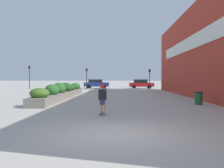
{
  "coord_description": "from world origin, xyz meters",
  "views": [
    {
      "loc": [
        0.09,
        -7.91,
        1.78
      ],
      "look_at": [
        -0.53,
        10.65,
        1.33
      ],
      "focal_mm": 40.0,
      "sensor_mm": 36.0,
      "label": 1
    }
  ],
  "objects_px": {
    "skateboard": "(102,114)",
    "car_center_left": "(195,83)",
    "traffic_light_right": "(150,75)",
    "traffic_light_far_left": "(29,73)",
    "traffic_light_left": "(87,75)",
    "car_leftmost": "(141,84)",
    "car_center_right": "(96,84)",
    "trash_bin": "(198,98)",
    "skateboarder": "(102,95)"
  },
  "relations": [
    {
      "from": "car_center_left",
      "to": "traffic_light_far_left",
      "type": "height_order",
      "value": "traffic_light_far_left"
    },
    {
      "from": "car_leftmost",
      "to": "traffic_light_right",
      "type": "distance_m",
      "value": 3.89
    },
    {
      "from": "traffic_light_left",
      "to": "traffic_light_right",
      "type": "height_order",
      "value": "traffic_light_left"
    },
    {
      "from": "traffic_light_left",
      "to": "traffic_light_right",
      "type": "relative_size",
      "value": 1.04
    },
    {
      "from": "skateboard",
      "to": "traffic_light_right",
      "type": "relative_size",
      "value": 0.18
    },
    {
      "from": "traffic_light_right",
      "to": "traffic_light_far_left",
      "type": "xyz_separation_m",
      "value": [
        -19.14,
        0.26,
        0.34
      ]
    },
    {
      "from": "car_leftmost",
      "to": "car_center_right",
      "type": "distance_m",
      "value": 7.64
    },
    {
      "from": "traffic_light_far_left",
      "to": "traffic_light_right",
      "type": "bearing_deg",
      "value": -0.79
    },
    {
      "from": "trash_bin",
      "to": "traffic_light_right",
      "type": "height_order",
      "value": "traffic_light_right"
    },
    {
      "from": "skateboarder",
      "to": "traffic_light_right",
      "type": "height_order",
      "value": "traffic_light_right"
    },
    {
      "from": "car_center_left",
      "to": "car_leftmost",
      "type": "bearing_deg",
      "value": 98.41
    },
    {
      "from": "skateboarder",
      "to": "traffic_light_right",
      "type": "xyz_separation_m",
      "value": [
        5.44,
        27.28,
        1.23
      ]
    },
    {
      "from": "traffic_light_right",
      "to": "traffic_light_far_left",
      "type": "bearing_deg",
      "value": 179.21
    },
    {
      "from": "car_center_right",
      "to": "traffic_light_left",
      "type": "height_order",
      "value": "traffic_light_left"
    },
    {
      "from": "skateboard",
      "to": "trash_bin",
      "type": "height_order",
      "value": "trash_bin"
    },
    {
      "from": "skateboard",
      "to": "traffic_light_far_left",
      "type": "xyz_separation_m",
      "value": [
        -13.69,
        27.54,
        2.44
      ]
    },
    {
      "from": "skateboarder",
      "to": "traffic_light_left",
      "type": "xyz_separation_m",
      "value": [
        -4.39,
        26.78,
        1.31
      ]
    },
    {
      "from": "car_center_right",
      "to": "traffic_light_far_left",
      "type": "relative_size",
      "value": 1.13
    },
    {
      "from": "car_leftmost",
      "to": "traffic_light_left",
      "type": "bearing_deg",
      "value": -65.59
    },
    {
      "from": "skateboarder",
      "to": "traffic_light_far_left",
      "type": "relative_size",
      "value": 0.38
    },
    {
      "from": "traffic_light_right",
      "to": "trash_bin",
      "type": "bearing_deg",
      "value": -88.42
    },
    {
      "from": "traffic_light_right",
      "to": "traffic_light_far_left",
      "type": "distance_m",
      "value": 19.14
    },
    {
      "from": "traffic_light_left",
      "to": "traffic_light_far_left",
      "type": "relative_size",
      "value": 0.88
    },
    {
      "from": "car_center_right",
      "to": "trash_bin",
      "type": "bearing_deg",
      "value": 19.87
    },
    {
      "from": "skateboarder",
      "to": "trash_bin",
      "type": "bearing_deg",
      "value": 50.87
    },
    {
      "from": "skateboarder",
      "to": "trash_bin",
      "type": "distance_m",
      "value": 7.78
    },
    {
      "from": "skateboarder",
      "to": "traffic_light_left",
      "type": "distance_m",
      "value": 27.17
    },
    {
      "from": "car_leftmost",
      "to": "car_center_left",
      "type": "relative_size",
      "value": 1.0
    },
    {
      "from": "car_center_left",
      "to": "car_center_right",
      "type": "xyz_separation_m",
      "value": [
        -17.18,
        -1.67,
        -0.03
      ]
    },
    {
      "from": "car_leftmost",
      "to": "car_center_right",
      "type": "bearing_deg",
      "value": -88.06
    },
    {
      "from": "skateboard",
      "to": "car_center_right",
      "type": "bearing_deg",
      "value": 108.24
    },
    {
      "from": "trash_bin",
      "to": "car_leftmost",
      "type": "distance_m",
      "value": 25.98
    },
    {
      "from": "trash_bin",
      "to": "car_center_right",
      "type": "distance_m",
      "value": 27.3
    },
    {
      "from": "skateboarder",
      "to": "car_leftmost",
      "type": "distance_m",
      "value": 31.09
    },
    {
      "from": "skateboard",
      "to": "car_center_left",
      "type": "distance_m",
      "value": 35.09
    },
    {
      "from": "car_leftmost",
      "to": "car_center_right",
      "type": "xyz_separation_m",
      "value": [
        -7.63,
        -0.26,
        0.01
      ]
    },
    {
      "from": "trash_bin",
      "to": "traffic_light_left",
      "type": "xyz_separation_m",
      "value": [
        -10.45,
        21.93,
        1.82
      ]
    },
    {
      "from": "skateboard",
      "to": "trash_bin",
      "type": "xyz_separation_m",
      "value": [
        6.06,
        4.85,
        0.37
      ]
    },
    {
      "from": "car_leftmost",
      "to": "traffic_light_right",
      "type": "relative_size",
      "value": 1.31
    },
    {
      "from": "car_leftmost",
      "to": "traffic_light_left",
      "type": "xyz_separation_m",
      "value": [
        -8.81,
        -4.0,
        1.46
      ]
    },
    {
      "from": "trash_bin",
      "to": "traffic_light_left",
      "type": "distance_m",
      "value": 24.36
    },
    {
      "from": "trash_bin",
      "to": "traffic_light_left",
      "type": "height_order",
      "value": "traffic_light_left"
    },
    {
      "from": "car_center_left",
      "to": "traffic_light_right",
      "type": "height_order",
      "value": "traffic_light_right"
    },
    {
      "from": "skateboard",
      "to": "traffic_light_right",
      "type": "bearing_deg",
      "value": 90.94
    },
    {
      "from": "skateboarder",
      "to": "skateboard",
      "type": "bearing_deg",
      "value": 102.22
    },
    {
      "from": "skateboarder",
      "to": "car_center_right",
      "type": "xyz_separation_m",
      "value": [
        -3.22,
        30.51,
        -0.14
      ]
    },
    {
      "from": "traffic_light_left",
      "to": "traffic_light_far_left",
      "type": "xyz_separation_m",
      "value": [
        -9.3,
        0.77,
        0.26
      ]
    },
    {
      "from": "car_center_left",
      "to": "traffic_light_left",
      "type": "relative_size",
      "value": 1.26
    },
    {
      "from": "skateboard",
      "to": "traffic_light_left",
      "type": "bearing_deg",
      "value": 111.53
    },
    {
      "from": "car_leftmost",
      "to": "traffic_light_right",
      "type": "xyz_separation_m",
      "value": [
        1.03,
        -3.49,
        1.38
      ]
    }
  ]
}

